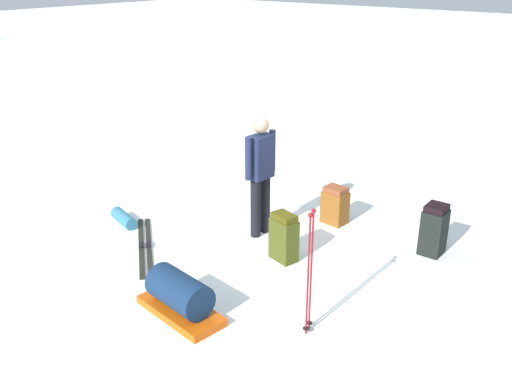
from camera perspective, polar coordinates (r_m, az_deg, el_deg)
name	(u,v)px	position (r m, az deg, el deg)	size (l,w,h in m)	color
ground_plane	(256,238)	(7.93, 0.00, -4.69)	(80.00, 80.00, 0.00)	white
skier_standing	(260,170)	(7.69, 0.45, 2.20)	(0.57, 0.24, 1.70)	black
ski_pair_near	(145,246)	(7.85, -11.11, -5.34)	(1.24, 1.45, 0.05)	black
backpack_large_dark	(335,205)	(8.36, 7.95, -1.35)	(0.29, 0.37, 0.56)	brown
backpack_bright	(284,237)	(7.27, 2.82, -4.60)	(0.30, 0.40, 0.64)	#434A16
backpack_small_spare	(434,230)	(7.76, 17.48, -3.65)	(0.33, 0.29, 0.69)	black
ski_poles_planted_near	(310,267)	(5.72, 5.45, -7.51)	(0.17, 0.10, 1.38)	maroon
gear_sled	(180,296)	(6.28, -7.67, -10.38)	(0.58, 1.10, 0.49)	#DC540C
sleeping_mat_rolled	(124,218)	(8.54, -13.16, -2.60)	(0.18, 0.18, 0.55)	teal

